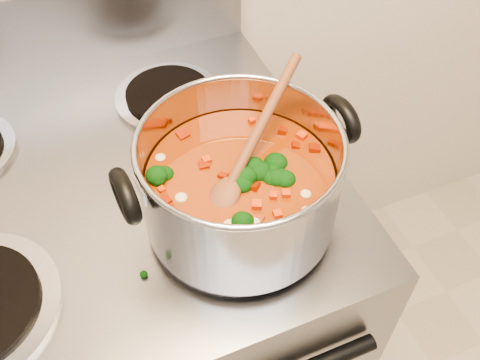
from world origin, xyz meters
The scene contains 4 objects.
electric_range centered at (-0.02, 1.16, 0.47)m, with size 0.75×0.68×1.08m.
stockpot centered at (0.17, 1.01, 1.00)m, with size 0.32×0.27×0.16m.
wooden_spoon centered at (0.18, 1.02, 1.04)m, with size 0.21×0.18×0.11m.
cooktop_crumbs centered at (0.20, 1.00, 0.92)m, with size 0.33×0.25×0.01m.
Camera 1 is at (-0.01, 0.58, 1.54)m, focal length 40.00 mm.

